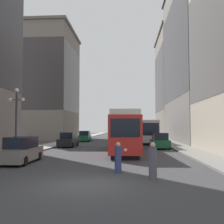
# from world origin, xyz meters

# --- Properties ---
(ground_plane) EXTENTS (200.00, 200.00, 0.00)m
(ground_plane) POSITION_xyz_m (0.00, 0.00, 0.00)
(ground_plane) COLOR #38383A
(sidewalk_left) EXTENTS (2.70, 120.00, 0.15)m
(sidewalk_left) POSITION_xyz_m (-8.25, 40.00, 0.07)
(sidewalk_left) COLOR gray
(sidewalk_left) RESTS_ON ground
(sidewalk_right) EXTENTS (2.70, 120.00, 0.15)m
(sidewalk_right) POSITION_xyz_m (8.25, 40.00, 0.07)
(sidewalk_right) COLOR gray
(sidewalk_right) RESTS_ON ground
(streetcar) EXTENTS (3.19, 13.98, 3.89)m
(streetcar) POSITION_xyz_m (1.42, 15.03, 2.10)
(streetcar) COLOR black
(streetcar) RESTS_ON ground
(transit_bus) EXTENTS (2.80, 13.05, 3.45)m
(transit_bus) POSITION_xyz_m (4.79, 30.44, 1.95)
(transit_bus) COLOR black
(transit_bus) RESTS_ON ground
(parked_car_left_near) EXTENTS (1.99, 4.79, 1.82)m
(parked_car_left_near) POSITION_xyz_m (-5.60, 6.67, 0.84)
(parked_car_left_near) COLOR black
(parked_car_left_near) RESTS_ON ground
(parked_car_left_mid) EXTENTS (1.98, 4.26, 1.82)m
(parked_car_left_mid) POSITION_xyz_m (-5.60, 21.22, 0.84)
(parked_car_left_mid) COLOR black
(parked_car_left_mid) RESTS_ON ground
(parked_car_right_far) EXTENTS (2.03, 4.31, 1.82)m
(parked_car_right_far) POSITION_xyz_m (5.60, 19.56, 0.84)
(parked_car_right_far) COLOR black
(parked_car_right_far) RESTS_ON ground
(parked_car_left_far) EXTENTS (2.01, 4.50, 1.82)m
(parked_car_left_far) POSITION_xyz_m (-5.60, 33.68, 0.84)
(parked_car_left_far) COLOR black
(parked_car_left_far) RESTS_ON ground
(pedestrian_crossing_near) EXTENTS (0.37, 0.37, 1.67)m
(pedestrian_crossing_near) POSITION_xyz_m (1.37, 3.12, 0.78)
(pedestrian_crossing_near) COLOR navy
(pedestrian_crossing_near) RESTS_ON ground
(pedestrian_crossing_far) EXTENTS (0.40, 0.40, 1.78)m
(pedestrian_crossing_far) POSITION_xyz_m (3.13, 1.50, 0.83)
(pedestrian_crossing_far) COLOR #4C4C56
(pedestrian_crossing_far) RESTS_ON ground
(lamp_post_left_near) EXTENTS (1.41, 0.36, 5.65)m
(lamp_post_left_near) POSITION_xyz_m (-7.50, 10.10, 3.85)
(lamp_post_left_near) COLOR #333338
(lamp_post_left_near) RESTS_ON sidewalk_left
(building_left_corner) EXTENTS (12.08, 15.60, 22.71)m
(building_left_corner) POSITION_xyz_m (-15.34, 41.99, 11.69)
(building_left_corner) COLOR slate
(building_left_corner) RESTS_ON ground
(building_right_midblock) EXTENTS (15.02, 24.03, 28.84)m
(building_right_midblock) POSITION_xyz_m (16.81, 33.44, 14.86)
(building_right_midblock) COLOR slate
(building_right_midblock) RESTS_ON ground
(building_right_far) EXTENTS (16.36, 18.52, 25.61)m
(building_right_far) POSITION_xyz_m (17.48, 53.91, 13.19)
(building_right_far) COLOR slate
(building_right_far) RESTS_ON ground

